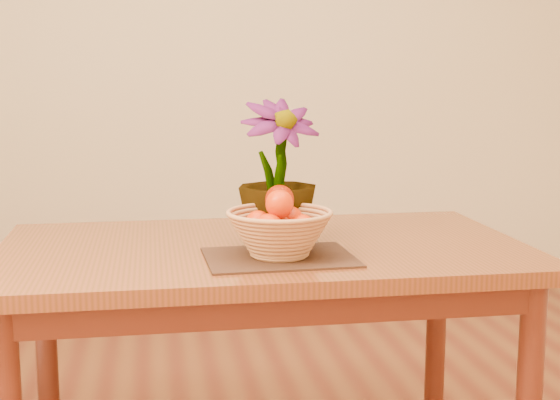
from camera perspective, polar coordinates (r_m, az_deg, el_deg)
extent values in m
cube|color=beige|center=(3.99, -5.36, 11.32)|extent=(4.00, 0.02, 2.70)
cube|color=maroon|center=(2.10, -1.23, -3.79)|extent=(1.40, 0.80, 0.04)
cube|color=#4D1D12|center=(2.11, -1.22, -5.37)|extent=(1.28, 0.68, 0.08)
cylinder|color=#4D1D12|center=(2.51, -16.69, -10.87)|extent=(0.06, 0.06, 0.71)
cylinder|color=#4D1D12|center=(2.65, 11.33, -9.58)|extent=(0.06, 0.06, 0.71)
cube|color=#3D2216|center=(1.94, -0.03, -4.21)|extent=(0.37, 0.29, 0.01)
cylinder|color=#B9794D|center=(1.93, -0.03, -4.02)|extent=(0.13, 0.13, 0.01)
sphere|color=red|center=(1.92, -0.03, -1.97)|extent=(0.06, 0.06, 0.06)
sphere|color=red|center=(1.97, 0.71, -1.48)|extent=(0.07, 0.07, 0.07)
sphere|color=red|center=(1.94, -1.61, -1.73)|extent=(0.07, 0.07, 0.07)
sphere|color=red|center=(1.86, -0.81, -2.10)|extent=(0.07, 0.07, 0.07)
sphere|color=red|center=(1.89, 1.59, -2.02)|extent=(0.07, 0.07, 0.07)
sphere|color=red|center=(1.94, -0.03, 0.06)|extent=(0.07, 0.07, 0.07)
sphere|color=red|center=(1.88, -0.04, -0.29)|extent=(0.07, 0.07, 0.07)
sphere|color=red|center=(1.94, -0.03, 0.06)|extent=(0.07, 0.07, 0.07)
imported|color=#194012|center=(2.08, -0.17, 2.05)|extent=(0.26, 0.26, 0.39)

